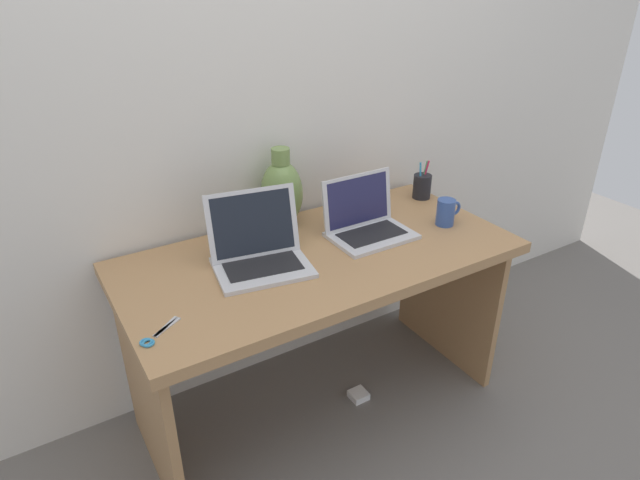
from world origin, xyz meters
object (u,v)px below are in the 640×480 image
object	(u,v)px
laptop_left	(258,247)
green_vase	(282,192)
laptop_right	(365,219)
power_brick	(358,395)
coffee_mug	(446,212)
pen_cup	(422,186)
scissors	(154,337)

from	to	relation	value
laptop_left	green_vase	distance (m)	0.33
laptop_right	power_brick	bearing A→B (deg)	-124.87
green_vase	coffee_mug	size ratio (longest dim) A/B	2.74
laptop_left	pen_cup	world-z (taller)	laptop_left
pen_cup	green_vase	bearing A→B (deg)	172.53
green_vase	pen_cup	distance (m)	0.64
laptop_left	pen_cup	bearing A→B (deg)	10.06
coffee_mug	power_brick	bearing A→B (deg)	-179.71
pen_cup	scissors	bearing A→B (deg)	-163.70
green_vase	scissors	xyz separation A→B (m)	(-0.64, -0.45, -0.13)
coffee_mug	pen_cup	world-z (taller)	pen_cup
coffee_mug	pen_cup	bearing A→B (deg)	68.94
pen_cup	scissors	distance (m)	1.32
pen_cup	laptop_right	bearing A→B (deg)	-159.86
laptop_left	power_brick	bearing A→B (deg)	-15.77
laptop_right	pen_cup	xyz separation A→B (m)	(0.41, 0.15, -0.00)
laptop_right	scissors	size ratio (longest dim) A/B	2.26
coffee_mug	power_brick	world-z (taller)	coffee_mug
coffee_mug	laptop_left	bearing A→B (deg)	172.28
laptop_left	laptop_right	size ratio (longest dim) A/B	1.15
power_brick	coffee_mug	bearing A→B (deg)	0.29
laptop_left	scissors	size ratio (longest dim) A/B	2.59
green_vase	coffee_mug	distance (m)	0.64
coffee_mug	scissors	bearing A→B (deg)	-174.21
laptop_left	coffee_mug	xyz separation A→B (m)	(0.75, -0.10, -0.01)
scissors	laptop_left	bearing A→B (deg)	27.66
coffee_mug	pen_cup	xyz separation A→B (m)	(0.10, 0.25, 0.00)
pen_cup	power_brick	bearing A→B (deg)	-152.14
laptop_right	power_brick	world-z (taller)	laptop_right
laptop_right	pen_cup	bearing A→B (deg)	20.14
laptop_left	coffee_mug	distance (m)	0.76
laptop_right	green_vase	bearing A→B (deg)	133.88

